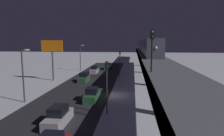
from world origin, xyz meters
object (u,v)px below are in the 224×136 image
object	(u,v)px
sedan_silver	(58,117)
subway_train	(144,44)
sedan_green	(108,67)
sedan_silver_2	(94,70)
commercial_billboard	(52,50)
sedan_green_2	(84,78)
traffic_light_mid	(120,61)
rail_signal	(152,43)
sedan_green_3	(92,95)
traffic_light_near	(107,80)

from	to	relation	value
sedan_silver	subway_train	bearing A→B (deg)	77.10
sedan_green	sedan_silver	xyz separation A→B (m)	(0.00, 40.70, 0.01)
subway_train	sedan_silver_2	size ratio (longest dim) A/B	15.46
commercial_billboard	sedan_green_2	bearing A→B (deg)	175.62
sedan_silver	traffic_light_mid	distance (m)	26.91
sedan_silver_2	traffic_light_mid	bearing A→B (deg)	138.03
rail_signal	sedan_silver	xyz separation A→B (m)	(9.51, -0.07, -7.74)
subway_train	commercial_billboard	xyz separation A→B (m)	(21.28, 27.58, -0.77)
sedan_green_3	traffic_light_mid	bearing A→B (deg)	80.76
traffic_light_mid	sedan_silver	bearing A→B (deg)	79.86
sedan_green_3	traffic_light_mid	xyz separation A→B (m)	(-2.90, -17.83, 3.40)
traffic_light_near	commercial_billboard	distance (m)	23.82
traffic_light_mid	sedan_green_2	bearing A→B (deg)	32.40
sedan_green_3	sedan_silver_2	size ratio (longest dim) A/B	0.91
rail_signal	commercial_billboard	size ratio (longest dim) A/B	0.45
sedan_green	sedan_silver_2	distance (m)	8.17
subway_train	sedan_green_3	bearing A→B (deg)	76.92
sedan_green_3	traffic_light_near	distance (m)	6.71
sedan_silver_2	traffic_light_near	xyz separation A→B (m)	(-7.50, 29.59, 3.40)
rail_signal	sedan_green	world-z (taller)	rail_signal
sedan_silver_2	sedan_silver	bearing A→B (deg)	94.85
sedan_green	traffic_light_mid	size ratio (longest dim) A/B	0.69
sedan_silver	traffic_light_near	world-z (taller)	traffic_light_near
subway_train	traffic_light_near	distance (m)	46.81
sedan_silver	sedan_green_3	world-z (taller)	same
sedan_green	sedan_silver	world-z (taller)	same
sedan_green	sedan_green_3	size ratio (longest dim) A/B	1.01
subway_train	sedan_green	distance (m)	15.99
sedan_green	commercial_billboard	size ratio (longest dim) A/B	0.50
rail_signal	traffic_light_mid	world-z (taller)	rail_signal
sedan_green_2	commercial_billboard	distance (m)	9.34
sedan_silver	sedan_green_2	size ratio (longest dim) A/B	1.15
traffic_light_near	sedan_silver	bearing A→B (deg)	36.15
sedan_green	traffic_light_mid	bearing A→B (deg)	-71.95
sedan_green	traffic_light_near	xyz separation A→B (m)	(-4.70, 37.26, 3.41)
sedan_green_3	sedan_silver_2	xyz separation A→B (m)	(4.60, -24.58, 0.00)
sedan_green	commercial_billboard	world-z (taller)	commercial_billboard
rail_signal	sedan_silver	world-z (taller)	rail_signal
traffic_light_near	rail_signal	bearing A→B (deg)	143.91
sedan_silver	sedan_silver_2	bearing A→B (deg)	94.85
commercial_billboard	sedan_green	bearing A→B (deg)	-118.01
sedan_green	sedan_green_2	xyz separation A→B (m)	(2.80, 19.18, 0.01)
sedan_silver_2	commercial_billboard	xyz separation A→B (m)	(7.11, 10.96, 6.03)
commercial_billboard	sedan_green_3	bearing A→B (deg)	130.71
subway_train	rail_signal	size ratio (longest dim) A/B	18.52
sedan_green_3	commercial_billboard	size ratio (longest dim) A/B	0.49
sedan_silver_2	traffic_light_near	size ratio (longest dim) A/B	0.75
rail_signal	sedan_green_3	distance (m)	13.85
traffic_light_near	commercial_billboard	xyz separation A→B (m)	(14.61, -18.63, 2.63)
sedan_silver	traffic_light_near	bearing A→B (deg)	36.15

